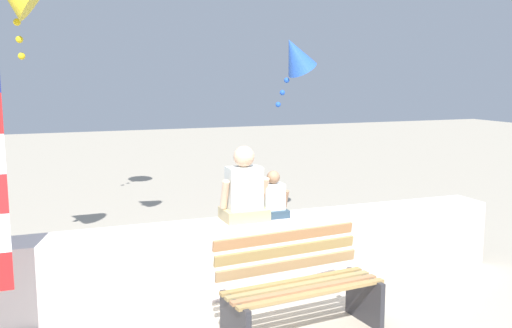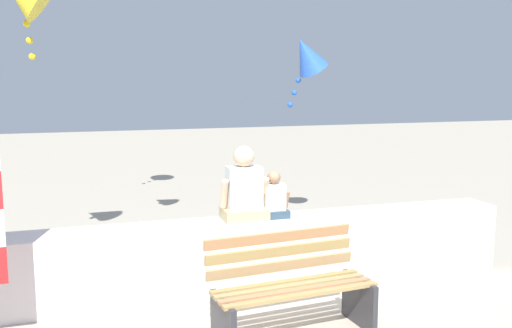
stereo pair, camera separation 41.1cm
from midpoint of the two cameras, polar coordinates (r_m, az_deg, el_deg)
The scene contains 6 objects.
ground_plane at distance 5.54m, azimuth 1.14°, elevation -15.64°, with size 40.00×40.00×0.00m, color #A99F8D.
seawall_ledge at distance 6.25m, azimuth -2.28°, elevation -8.97°, with size 5.89×0.49×0.77m, color silver.
park_bench at distance 5.22m, azimuth 2.03°, elevation -12.35°, with size 1.50×0.74×0.88m.
person_adult at distance 6.08m, azimuth -3.13°, elevation -2.75°, with size 0.52×0.38×0.79m.
person_child at distance 6.21m, azimuth -0.17°, elevation -3.52°, with size 0.33×0.25×0.51m.
kite_blue at distance 8.26m, azimuth 2.51°, elevation 10.75°, with size 0.72×0.72×1.08m.
Camera 1 is at (-2.11, -4.60, 2.29)m, focal length 40.14 mm.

